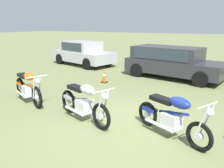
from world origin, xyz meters
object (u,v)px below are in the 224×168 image
car_charcoal (171,60)px  traffic_cone (104,76)px  motorcycle_silver (84,102)px  car_silver (83,52)px  motorcycle_orange (28,87)px  motorcycle_blue (172,116)px

car_charcoal → traffic_cone: car_charcoal is taller
motorcycle_silver → traffic_cone: size_ratio=3.47×
motorcycle_silver → car_silver: size_ratio=0.46×
motorcycle_orange → traffic_cone: 3.48m
car_silver → motorcycle_orange: bearing=-53.8°
motorcycle_blue → car_charcoal: bearing=130.9°
car_silver → traffic_cone: 4.68m
car_charcoal → traffic_cone: size_ratio=8.03×
motorcycle_blue → car_charcoal: car_charcoal is taller
motorcycle_blue → traffic_cone: (-3.73, 3.58, -0.22)m
motorcycle_orange → motorcycle_silver: (2.40, -0.36, -0.00)m
motorcycle_silver → car_silver: (-4.85, 6.94, 0.30)m
motorcycle_orange → motorcycle_silver: 2.42m
car_silver → car_charcoal: 5.69m
car_silver → car_charcoal: same height
car_silver → motorcycle_blue: bearing=-28.1°
motorcycle_orange → car_charcoal: (3.15, 5.65, 0.34)m
motorcycle_silver → car_charcoal: 6.07m
motorcycle_silver → motorcycle_orange: bearing=-167.8°
motorcycle_blue → traffic_cone: size_ratio=3.22×
motorcycle_orange → motorcycle_silver: size_ratio=0.99×
motorcycle_orange → traffic_cone: size_ratio=3.45×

